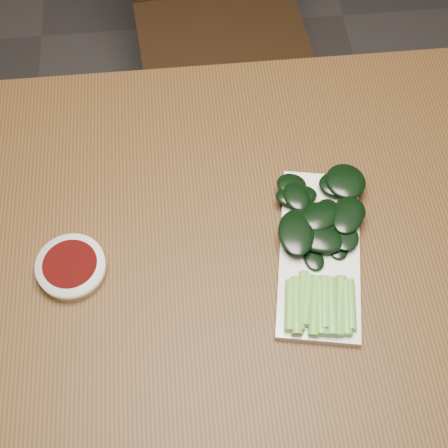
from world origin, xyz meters
The scene contains 6 objects.
ground centered at (0.00, 0.00, 0.00)m, with size 6.00×6.00×0.00m, color #2F2D2D.
table centered at (0.00, 0.00, 0.68)m, with size 1.40×0.80×0.75m.
chair_far centered at (0.05, 0.85, 0.49)m, with size 0.47×0.47×0.89m.
sauce_bowl centered at (-0.25, -0.01, 0.76)m, with size 0.10×0.10×0.03m.
serving_plate centered at (0.13, -0.02, 0.76)m, with size 0.18×0.31×0.01m.
gai_lan centered at (0.13, 0.00, 0.78)m, with size 0.17×0.30×0.03m.
Camera 1 is at (-0.06, -0.45, 1.62)m, focal length 50.00 mm.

